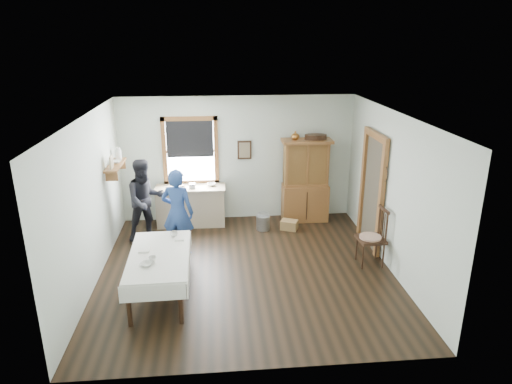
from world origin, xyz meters
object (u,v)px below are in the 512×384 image
Objects in this scene: china_hutch at (306,181)px; spindle_chair at (371,236)px; pail at (263,222)px; woman_blue at (178,216)px; dining_table at (160,275)px; figure_dark at (146,203)px; work_counter at (191,206)px; wicker_basket at (289,225)px.

spindle_chair is (0.75, -2.16, -0.37)m from china_hutch.
woman_blue is (-1.67, -0.97, 0.61)m from pail.
figure_dark reaches higher than dining_table.
spindle_chair is 0.70× the size of figure_dark.
pail is at bearing -14.10° from work_counter.
figure_dark is (-0.84, -0.64, 0.33)m from work_counter.
dining_table is 1.52m from woman_blue.
dining_table is at bearing -134.27° from china_hutch.
china_hutch reaches higher than dining_table.
woman_blue is at bearing -95.35° from work_counter.
wicker_basket is at bearing 121.23° from spindle_chair.
wicker_basket is at bearing -141.66° from woman_blue.
spindle_chair is at bearing -31.89° from work_counter.
china_hutch is 5.90× the size of pail.
woman_blue is (-2.22, -0.91, 0.66)m from wicker_basket.
spindle_chair is at bearing -54.55° from wicker_basket.
work_counter is at bearing -178.80° from china_hutch.
dining_table is (-0.36, -2.84, -0.07)m from work_counter.
pail is 0.20× the size of figure_dark.
dining_table is 5.24× the size of wicker_basket.
figure_dark is (-0.48, 2.20, 0.40)m from dining_table.
woman_blue is (-0.17, -1.39, 0.34)m from work_counter.
figure_dark is at bearing 155.78° from spindle_chair.
figure_dark is at bearing -176.72° from wicker_basket.
pail is 2.44m from figure_dark.
pail is at bearing -20.28° from figure_dark.
wicker_basket is at bearing -129.01° from china_hutch.
wicker_basket is 0.22× the size of woman_blue.
china_hutch reaches higher than wicker_basket.
wicker_basket is 2.49m from woman_blue.
figure_dark is (-4.07, 1.48, 0.22)m from spindle_chair.
figure_dark is (-2.35, -0.22, 0.60)m from pail.
figure_dark is at bearing -141.30° from work_counter.
wicker_basket is 0.22× the size of figure_dark.
spindle_chair is 2.45m from pail.
work_counter is at bearing 11.60° from figure_dark.
work_counter is 0.97× the size of woman_blue.
pail is 0.20× the size of woman_blue.
pail is at bearing -133.91° from woman_blue.
figure_dark reaches higher than work_counter.
figure_dark is (-2.90, -0.17, 0.66)m from wicker_basket.
work_counter is 1.38× the size of spindle_chair.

